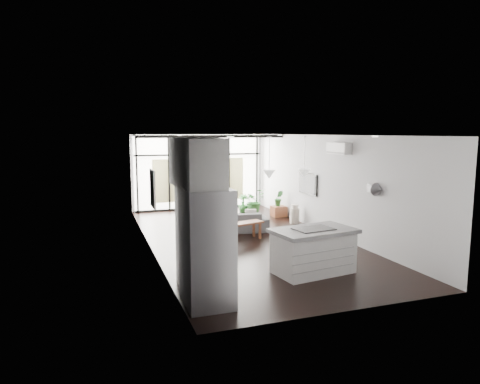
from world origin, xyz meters
TOP-DOWN VIEW (x-y plane):
  - floor at (0.00, 0.00)m, footprint 5.00×10.00m
  - ceiling at (0.00, 0.00)m, footprint 5.00×10.00m
  - wall_left at (-2.50, 0.00)m, footprint 0.02×10.00m
  - wall_right at (2.50, 0.00)m, footprint 0.02×10.00m
  - wall_back at (0.00, 5.00)m, footprint 5.00×0.02m
  - wall_front at (0.00, -5.00)m, footprint 5.00×0.02m
  - glazing at (0.00, 4.88)m, footprint 5.00×0.20m
  - skylight at (0.00, 4.00)m, footprint 4.70×1.90m
  - neighbour_building at (0.00, 4.95)m, footprint 3.50×0.02m
  - island at (0.41, -3.10)m, footprint 1.81×1.23m
  - cooktop at (0.41, -3.10)m, footprint 0.85×0.63m
  - fridge at (-2.07, -3.95)m, footprint 0.76×0.95m
  - appliance_column at (-2.06, -3.15)m, footprint 0.63×0.66m
  - upper_cabinets at (-2.12, -3.50)m, footprint 0.62×1.75m
  - pendant_left at (-0.40, -2.65)m, footprint 0.26×0.26m
  - pendant_right at (0.40, -2.65)m, footprint 0.26×0.26m
  - sofa at (0.02, 0.91)m, footprint 2.04×0.85m
  - console_bench at (-0.22, -0.14)m, footprint 1.54×0.76m
  - pouf at (0.14, 1.63)m, footprint 0.63×0.63m
  - crate at (2.21, 2.60)m, footprint 0.48×0.48m
  - plant_tall at (1.63, 3.46)m, footprint 1.07×1.12m
  - plant_med at (1.30, 3.68)m, footprint 0.67×0.75m
  - plant_crate at (2.21, 2.60)m, footprint 0.46×0.62m
  - milk_can at (2.22, 1.39)m, footprint 0.31×0.31m
  - bistro_set at (-0.31, 4.15)m, footprint 1.49×0.83m
  - tv at (2.46, 1.00)m, footprint 0.05×1.10m
  - ac_unit at (2.38, -0.80)m, footprint 0.22×0.90m
  - framed_art at (-2.47, -0.50)m, footprint 0.04×0.70m

SIDE VIEW (x-z plane):
  - floor at x=0.00m, z-range 0.00..0.00m
  - crate at x=2.21m, z-range 0.00..0.35m
  - plant_med at x=1.30m, z-range 0.00..0.37m
  - pouf at x=0.14m, z-range 0.00..0.43m
  - console_bench at x=-0.22m, z-range 0.00..0.48m
  - milk_can at x=2.22m, z-range 0.00..0.60m
  - bistro_set at x=-0.31m, z-range 0.00..0.68m
  - plant_tall at x=1.63m, z-range 0.00..0.68m
  - sofa at x=0.02m, z-range 0.00..0.77m
  - island at x=0.41m, z-range 0.00..0.92m
  - plant_crate at x=2.21m, z-range 0.35..0.60m
  - cooktop at x=0.41m, z-range 0.92..0.93m
  - fridge at x=-2.07m, z-range 0.00..1.97m
  - neighbour_building at x=0.00m, z-range 0.30..1.90m
  - appliance_column at x=-2.06m, z-range 0.00..2.45m
  - tv at x=2.46m, z-range 0.98..1.62m
  - wall_left at x=-2.50m, z-range 0.00..2.80m
  - wall_right at x=2.50m, z-range 0.00..2.80m
  - wall_back at x=0.00m, z-range 0.00..2.80m
  - wall_front at x=0.00m, z-range 0.00..2.80m
  - glazing at x=0.00m, z-range 0.00..2.80m
  - framed_art at x=-2.47m, z-range 1.10..2.00m
  - pendant_left at x=-0.40m, z-range 1.93..2.11m
  - pendant_right at x=0.40m, z-range 1.93..2.11m
  - upper_cabinets at x=-2.12m, z-range 1.92..2.78m
  - ac_unit at x=2.38m, z-range 2.30..2.60m
  - skylight at x=0.00m, z-range 2.74..2.80m
  - ceiling at x=0.00m, z-range 2.80..2.80m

